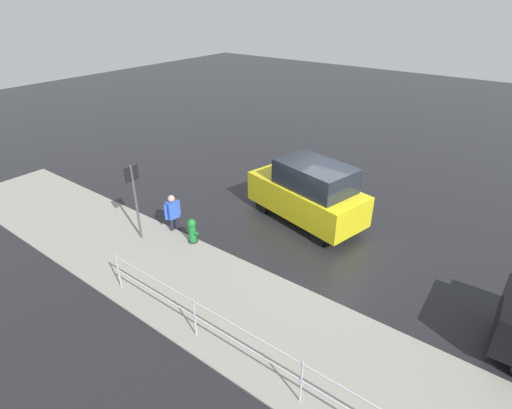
{
  "coord_description": "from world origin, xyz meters",
  "views": [
    {
      "loc": [
        -4.59,
        9.66,
        6.67
      ],
      "look_at": [
        1.89,
        1.04,
        0.9
      ],
      "focal_mm": 28.0,
      "sensor_mm": 36.0,
      "label": 1
    }
  ],
  "objects": [
    {
      "name": "pedestrian",
      "position": [
        3.94,
        2.6,
        0.68
      ],
      "size": [
        0.3,
        0.56,
        1.22
      ],
      "color": "blue",
      "rests_on": "ground"
    },
    {
      "name": "kerb_strip",
      "position": [
        0.0,
        4.2,
        0.02
      ],
      "size": [
        24.0,
        3.2,
        0.04
      ],
      "primitive_type": "cube",
      "color": "gray",
      "rests_on": "ground"
    },
    {
      "name": "metal_railing",
      "position": [
        -1.06,
        5.37,
        0.73
      ],
      "size": [
        7.94,
        0.04,
        1.05
      ],
      "color": "#B7BABF",
      "rests_on": "ground"
    },
    {
      "name": "moving_hatchback",
      "position": [
        0.9,
        -0.43,
        1.03
      ],
      "size": [
        4.19,
        2.56,
        2.06
      ],
      "color": "yellow",
      "rests_on": "ground"
    },
    {
      "name": "sign_post",
      "position": [
        4.38,
        3.55,
        1.58
      ],
      "size": [
        0.07,
        0.44,
        2.4
      ],
      "color": "#4C4C51",
      "rests_on": "ground"
    },
    {
      "name": "ground_plane",
      "position": [
        0.0,
        0.0,
        0.0
      ],
      "size": [
        60.0,
        60.0,
        0.0
      ],
      "primitive_type": "plane",
      "color": "black"
    },
    {
      "name": "fire_hydrant",
      "position": [
        2.96,
        2.77,
        0.4
      ],
      "size": [
        0.42,
        0.31,
        0.8
      ],
      "color": "#197A2D",
      "rests_on": "ground"
    }
  ]
}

